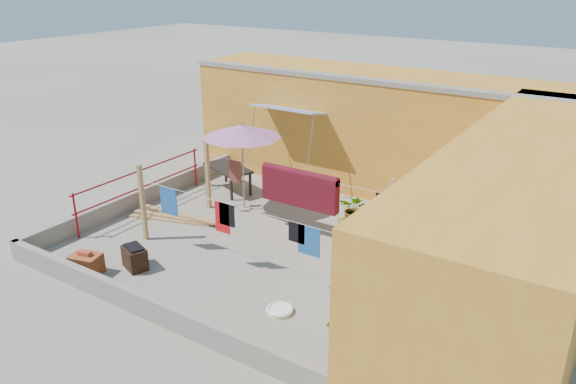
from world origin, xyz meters
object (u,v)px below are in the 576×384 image
Objects in this scene: patio_umbrella at (242,132)px; plant_back_a at (355,209)px; outdoor_table at (228,169)px; brazier at (135,257)px; white_basin at (280,310)px; water_jug_b at (452,255)px; green_hose at (459,250)px; water_jug_a at (425,287)px; brick_stack at (86,264)px.

patio_umbrella is 3.34m from plant_back_a.
outdoor_table reaches higher than brazier.
outdoor_table is 3.38× the size of white_basin.
patio_umbrella is 5.69m from water_jug_b.
patio_umbrella is 5.17× the size of green_hose.
patio_umbrella is at bearing -164.53° from plant_back_a.
outdoor_table is 6.88m from water_jug_a.
brick_stack is 0.95m from brazier.
patio_umbrella is at bearing 165.82° from water_jug_a.
outdoor_table is (-1.17, 0.81, -1.44)m from patio_umbrella.
brick_stack is at bearing -142.69° from water_jug_b.
patio_umbrella is 4.09m from brazier.
green_hose is at bearing 40.36° from brick_stack.
patio_umbrella is at bearing -177.69° from water_jug_b.
brazier is 5.85m from water_jug_a.
plant_back_a reaches higher than brick_stack.
plant_back_a reaches higher than green_hose.
water_jug_a is (1.97, 2.00, 0.12)m from white_basin.
patio_umbrella is 6.69× the size of water_jug_a.
brick_stack is 1.04× the size of brazier.
brazier is at bearing -140.76° from green_hose.
water_jug_b is (1.99, 3.56, 0.12)m from white_basin.
white_basin is (3.37, -3.35, -2.03)m from patio_umbrella.
water_jug_b is 0.77× the size of green_hose.
water_jug_a is 2.10m from green_hose.
outdoor_table is 6.57m from water_jug_b.
brazier is at bearing -90.43° from patio_umbrella.
brick_stack is at bearing -165.77° from white_basin.
patio_umbrella is 5.17m from white_basin.
green_hose is at bearing 89.57° from water_jug_a.
green_hose is (0.02, 2.09, -0.13)m from water_jug_a.
outdoor_table is 2.12× the size of plant_back_a.
green_hose is at bearing 90.00° from water_jug_b.
plant_back_a is at bearing -0.67° from outdoor_table.
water_jug_a is 1.00× the size of water_jug_b.
water_jug_b is (5.36, 0.22, -1.91)m from patio_umbrella.
brick_stack is at bearing -153.29° from water_jug_a.
patio_umbrella is at bearing -34.79° from outdoor_table.
white_basin is at bearing -134.62° from water_jug_a.
outdoor_table is 2.44× the size of brick_stack.
plant_back_a is (-2.59, 0.02, 0.36)m from green_hose.
green_hose is (6.02, 5.11, -0.19)m from brick_stack.
plant_back_a reaches higher than outdoor_table.
outdoor_table is 4.63m from brazier.
patio_umbrella is 6.70× the size of water_jug_b.
brazier reaches higher than green_hose.
water_jug_a is at bearing -90.58° from water_jug_b.
patio_umbrella reaches higher than brick_stack.
water_jug_b is at bearing -90.00° from green_hose.
patio_umbrella is at bearing 135.22° from white_basin.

